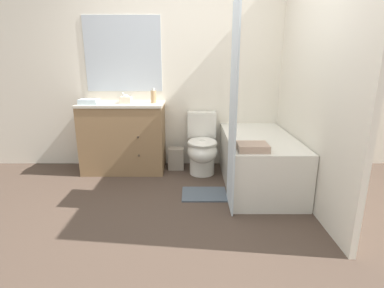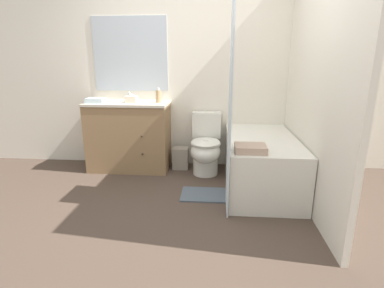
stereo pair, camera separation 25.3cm
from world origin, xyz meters
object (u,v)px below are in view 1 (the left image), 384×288
at_px(bathtub, 258,160).
at_px(wastebasket, 176,158).
at_px(toilet, 202,147).
at_px(sink_faucet, 125,98).
at_px(bath_towel_folded, 253,147).
at_px(tissue_box, 126,100).
at_px(bath_mat, 204,194).
at_px(vanity_cabinet, 124,137).
at_px(soap_dispenser, 154,96).
at_px(hand_towel_folded, 89,102).

xyz_separation_m(bathtub, wastebasket, (-0.97, 0.52, -0.15)).
xyz_separation_m(toilet, bathtub, (0.63, -0.37, -0.05)).
distance_m(sink_faucet, bath_towel_folded, 1.90).
distance_m(toilet, tissue_box, 1.12).
bearing_deg(bath_mat, vanity_cabinet, 142.85).
distance_m(soap_dispenser, bath_towel_folded, 1.50).
height_order(bath_towel_folded, bath_mat, bath_towel_folded).
height_order(toilet, wastebasket, toilet).
height_order(bathtub, bath_towel_folded, bath_towel_folded).
relative_size(wastebasket, soap_dispenser, 1.55).
bearing_deg(vanity_cabinet, tissue_box, -15.03).
xyz_separation_m(bathtub, bath_mat, (-0.63, -0.30, -0.28)).
distance_m(sink_faucet, tissue_box, 0.21).
bearing_deg(bath_mat, bath_towel_folded, -28.56).
height_order(vanity_cabinet, hand_towel_folded, hand_towel_folded).
bearing_deg(hand_towel_folded, bath_towel_folded, -26.52).
height_order(sink_faucet, toilet, sink_faucet).
relative_size(vanity_cabinet, bathtub, 0.73).
relative_size(wastebasket, bath_mat, 0.59).
height_order(hand_towel_folded, bath_mat, hand_towel_folded).
distance_m(sink_faucet, toilet, 1.19).
bearing_deg(soap_dispenser, sink_faucet, 155.79).
xyz_separation_m(sink_faucet, tissue_box, (0.06, -0.20, 0.01)).
bearing_deg(tissue_box, hand_towel_folded, -169.47).
distance_m(wastebasket, soap_dispenser, 0.87).
bearing_deg(sink_faucet, toilet, -15.69).
distance_m(bathtub, wastebasket, 1.11).
height_order(vanity_cabinet, tissue_box, tissue_box).
bearing_deg(bath_towel_folded, toilet, 116.28).
xyz_separation_m(soap_dispenser, hand_towel_folded, (-0.77, -0.10, -0.05)).
bearing_deg(toilet, tissue_box, 174.88).
bearing_deg(soap_dispenser, wastebasket, 10.38).
height_order(wastebasket, bath_towel_folded, bath_towel_folded).
bearing_deg(vanity_cabinet, hand_towel_folded, -165.49).
bearing_deg(vanity_cabinet, toilet, -5.73).
bearing_deg(bath_mat, sink_faucet, 136.84).
xyz_separation_m(soap_dispenser, bath_towel_folded, (1.05, -1.01, -0.36)).
xyz_separation_m(wastebasket, soap_dispenser, (-0.27, -0.05, 0.82)).
bearing_deg(toilet, bath_mat, -89.63).
xyz_separation_m(vanity_cabinet, hand_towel_folded, (-0.37, -0.10, 0.46)).
xyz_separation_m(vanity_cabinet, sink_faucet, (-0.00, 0.18, 0.47)).
bearing_deg(bathtub, bath_towel_folded, -108.98).
xyz_separation_m(tissue_box, hand_towel_folded, (-0.43, -0.08, -0.01)).
xyz_separation_m(bathtub, hand_towel_folded, (-2.01, 0.37, 0.62)).
height_order(toilet, tissue_box, tissue_box).
xyz_separation_m(bathtub, bath_towel_folded, (-0.19, -0.54, 0.32)).
distance_m(tissue_box, bath_towel_folded, 1.74).
height_order(soap_dispenser, bath_mat, soap_dispenser).
relative_size(vanity_cabinet, bath_mat, 2.19).
height_order(wastebasket, tissue_box, tissue_box).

